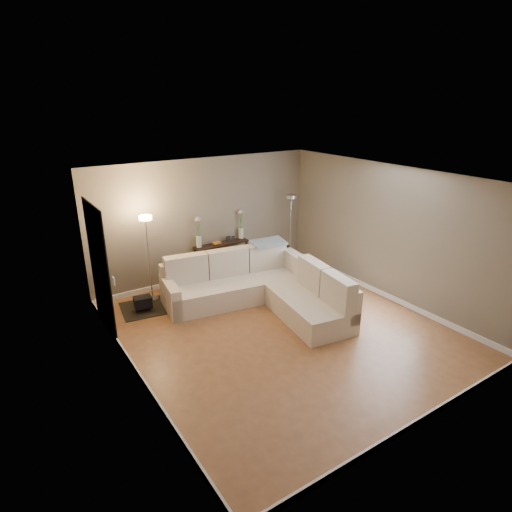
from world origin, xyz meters
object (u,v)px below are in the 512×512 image
console_table (218,258)px  floor_lamp_lit (148,242)px  sectional_sofa (260,287)px  floor_lamp_unlit (291,216)px

console_table → floor_lamp_lit: floor_lamp_lit is taller
sectional_sofa → floor_lamp_lit: (-1.67, 1.33, 0.84)m
console_table → floor_lamp_unlit: size_ratio=0.75×
sectional_sofa → console_table: size_ratio=2.40×
sectional_sofa → floor_lamp_unlit: size_ratio=1.79×
sectional_sofa → console_table: sectional_sofa is taller
sectional_sofa → floor_lamp_lit: size_ratio=1.77×
console_table → floor_lamp_lit: (-1.64, -0.30, 0.77)m
console_table → floor_lamp_lit: size_ratio=0.74×
sectional_sofa → floor_lamp_lit: floor_lamp_lit is taller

